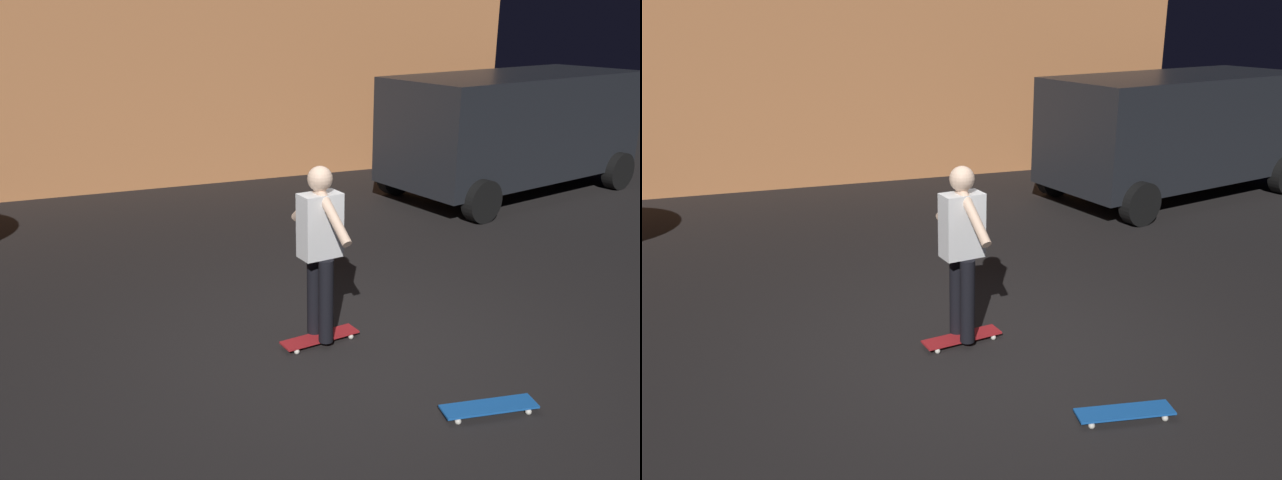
# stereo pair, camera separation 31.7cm
# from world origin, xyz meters

# --- Properties ---
(ground_plane) EXTENTS (28.00, 28.00, 0.00)m
(ground_plane) POSITION_xyz_m (0.00, 0.00, 0.00)
(ground_plane) COLOR black
(low_building) EXTENTS (13.03, 3.67, 3.71)m
(low_building) POSITION_xyz_m (-0.18, 8.62, 1.86)
(low_building) COLOR #C67A47
(low_building) RESTS_ON ground_plane
(parked_van) EXTENTS (4.91, 3.10, 2.03)m
(parked_van) POSITION_xyz_m (5.04, 4.31, 1.16)
(parked_van) COLOR black
(parked_van) RESTS_ON ground_plane
(skateboard_ridden) EXTENTS (0.80, 0.32, 0.07)m
(skateboard_ridden) POSITION_xyz_m (-0.12, 0.21, 0.06)
(skateboard_ridden) COLOR #AD1E23
(skateboard_ridden) RESTS_ON ground_plane
(skateboard_spare) EXTENTS (0.80, 0.31, 0.07)m
(skateboard_spare) POSITION_xyz_m (0.69, -1.40, 0.06)
(skateboard_spare) COLOR #1959B2
(skateboard_spare) RESTS_ON ground_plane
(skater) EXTENTS (0.41, 0.98, 1.67)m
(skater) POSITION_xyz_m (-0.12, 0.21, 1.04)
(skater) COLOR black
(skater) RESTS_ON skateboard_ridden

